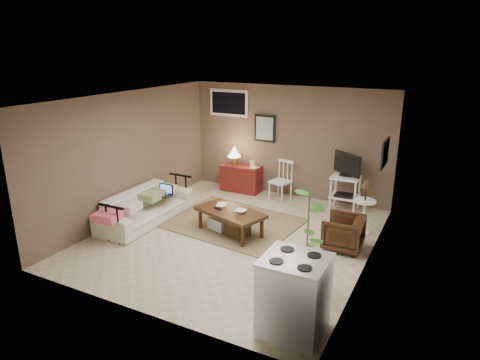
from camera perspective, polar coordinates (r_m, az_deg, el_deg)
The scene contains 20 objects.
floor at distance 7.55m, azimuth -0.76°, elevation -7.51°, with size 5.00×5.00×0.00m, color #C1B293.
art_back at distance 9.47m, azimuth 3.34°, elevation 6.89°, with size 0.50×0.03×0.60m, color black.
art_right at distance 7.35m, azimuth 18.77°, elevation 3.40°, with size 0.03×0.60×0.45m, color black.
window at distance 9.79m, azimuth -1.50°, elevation 10.23°, with size 0.96×0.03×0.60m, color white.
rug at distance 8.09m, azimuth -1.09°, elevation -5.65°, with size 2.33×1.87×0.02m, color olive.
coffee_table at distance 7.55m, azimuth -1.37°, elevation -5.36°, with size 1.37×0.97×0.47m.
sofa at distance 8.21m, azimuth -12.53°, elevation -2.84°, with size 2.03×0.59×0.79m, color beige.
sofa_pillows at distance 7.99m, azimuth -13.36°, elevation -2.80°, with size 0.39×1.93×0.14m, color beige, non-canonical shape.
sofa_end_rails at distance 8.16m, azimuth -11.87°, elevation -3.34°, with size 0.55×2.02×0.68m, color black, non-canonical shape.
laptop at distance 8.31m, azimuth -10.02°, elevation -1.58°, with size 0.31×0.23×0.21m.
red_console at distance 9.72m, azimuth 0.07°, elevation 0.57°, with size 0.90×0.40×1.04m.
spindle_chair at distance 9.19m, azimuth 5.47°, elevation -0.23°, with size 0.47×0.47×0.86m.
tv_stand at distance 8.77m, azimuth 13.91°, elevation -0.05°, with size 0.61×0.45×1.18m.
side_table at distance 7.76m, azimuth 16.34°, elevation -2.50°, with size 0.38×0.38×1.02m.
armchair at distance 7.20m, azimuth 13.61°, elevation -6.63°, with size 0.60×0.57×0.62m, color #33190E.
potted_plant at distance 5.81m, azimuth 8.99°, elevation -7.30°, with size 0.37×0.37×1.47m.
stove at distance 5.09m, azimuth 7.21°, elevation -15.02°, with size 0.73×0.68×0.95m.
bowl at distance 7.36m, azimuth 0.07°, elevation -3.63°, with size 0.20×0.05×0.20m, color #3B2310.
book_table at distance 7.70m, azimuth -3.11°, elevation -2.52°, with size 0.17×0.02×0.23m, color #3B2310.
book_console at distance 9.47m, azimuth 1.65°, elevation 2.27°, with size 0.15×0.02×0.20m, color #3B2310.
Camera 1 is at (3.23, -6.03, 3.20)m, focal length 32.00 mm.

